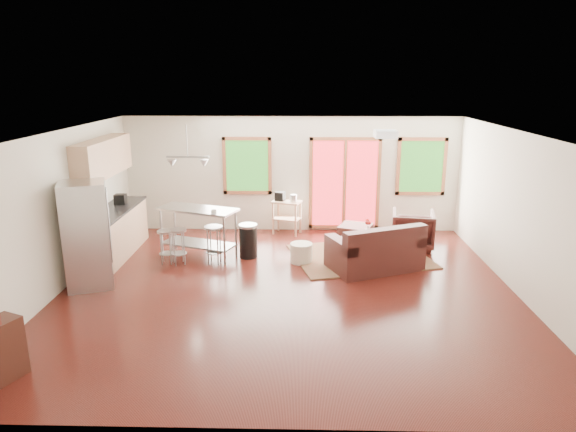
{
  "coord_description": "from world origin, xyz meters",
  "views": [
    {
      "loc": [
        0.21,
        -7.93,
        3.45
      ],
      "look_at": [
        0.0,
        0.3,
        1.2
      ],
      "focal_mm": 32.0,
      "sensor_mm": 36.0,
      "label": 1
    }
  ],
  "objects_px": {
    "coffee_table": "(394,239)",
    "kitchen_cart": "(286,206)",
    "armchair": "(413,228)",
    "rug": "(360,256)",
    "loveseat": "(376,251)",
    "ottoman": "(355,235)",
    "refrigerator": "(87,235)",
    "island": "(198,223)"
  },
  "relations": [
    {
      "from": "coffee_table",
      "to": "kitchen_cart",
      "type": "bearing_deg",
      "value": 147.61
    },
    {
      "from": "coffee_table",
      "to": "armchair",
      "type": "distance_m",
      "value": 0.67
    },
    {
      "from": "rug",
      "to": "loveseat",
      "type": "bearing_deg",
      "value": -72.47
    },
    {
      "from": "coffee_table",
      "to": "kitchen_cart",
      "type": "height_order",
      "value": "kitchen_cart"
    },
    {
      "from": "rug",
      "to": "ottoman",
      "type": "relative_size",
      "value": 4.03
    },
    {
      "from": "loveseat",
      "to": "refrigerator",
      "type": "relative_size",
      "value": 1.03
    },
    {
      "from": "rug",
      "to": "island",
      "type": "height_order",
      "value": "island"
    },
    {
      "from": "loveseat",
      "to": "island",
      "type": "height_order",
      "value": "island"
    },
    {
      "from": "refrigerator",
      "to": "coffee_table",
      "type": "bearing_deg",
      "value": -3.08
    },
    {
      "from": "rug",
      "to": "ottoman",
      "type": "distance_m",
      "value": 0.82
    },
    {
      "from": "refrigerator",
      "to": "kitchen_cart",
      "type": "relative_size",
      "value": 1.88
    },
    {
      "from": "coffee_table",
      "to": "refrigerator",
      "type": "relative_size",
      "value": 0.54
    },
    {
      "from": "coffee_table",
      "to": "loveseat",
      "type": "bearing_deg",
      "value": -120.94
    },
    {
      "from": "rug",
      "to": "armchair",
      "type": "relative_size",
      "value": 2.96
    },
    {
      "from": "island",
      "to": "kitchen_cart",
      "type": "xyz_separation_m",
      "value": [
        1.67,
        1.55,
        -0.02
      ]
    },
    {
      "from": "loveseat",
      "to": "armchair",
      "type": "distance_m",
      "value": 1.57
    },
    {
      "from": "refrigerator",
      "to": "island",
      "type": "xyz_separation_m",
      "value": [
        1.55,
        1.51,
        -0.22
      ]
    },
    {
      "from": "coffee_table",
      "to": "armchair",
      "type": "xyz_separation_m",
      "value": [
        0.46,
        0.47,
        0.11
      ]
    },
    {
      "from": "coffee_table",
      "to": "refrigerator",
      "type": "bearing_deg",
      "value": -162.79
    },
    {
      "from": "ottoman",
      "to": "kitchen_cart",
      "type": "bearing_deg",
      "value": 153.84
    },
    {
      "from": "refrigerator",
      "to": "kitchen_cart",
      "type": "distance_m",
      "value": 4.45
    },
    {
      "from": "ottoman",
      "to": "armchair",
      "type": "bearing_deg",
      "value": -9.12
    },
    {
      "from": "coffee_table",
      "to": "ottoman",
      "type": "xyz_separation_m",
      "value": [
        -0.7,
        0.66,
        -0.11
      ]
    },
    {
      "from": "armchair",
      "to": "kitchen_cart",
      "type": "distance_m",
      "value": 2.81
    },
    {
      "from": "rug",
      "to": "coffee_table",
      "type": "xyz_separation_m",
      "value": [
        0.68,
        0.14,
        0.31
      ]
    },
    {
      "from": "rug",
      "to": "kitchen_cart",
      "type": "distance_m",
      "value": 2.24
    },
    {
      "from": "loveseat",
      "to": "ottoman",
      "type": "bearing_deg",
      "value": 75.45
    },
    {
      "from": "ottoman",
      "to": "refrigerator",
      "type": "height_order",
      "value": "refrigerator"
    },
    {
      "from": "loveseat",
      "to": "island",
      "type": "bearing_deg",
      "value": 146.15
    },
    {
      "from": "ottoman",
      "to": "kitchen_cart",
      "type": "xyz_separation_m",
      "value": [
        -1.49,
        0.73,
        0.44
      ]
    },
    {
      "from": "loveseat",
      "to": "coffee_table",
      "type": "distance_m",
      "value": 0.92
    },
    {
      "from": "loveseat",
      "to": "refrigerator",
      "type": "bearing_deg",
      "value": 166.82
    },
    {
      "from": "ottoman",
      "to": "island",
      "type": "distance_m",
      "value": 3.3
    },
    {
      "from": "coffee_table",
      "to": "kitchen_cart",
      "type": "distance_m",
      "value": 2.61
    },
    {
      "from": "loveseat",
      "to": "kitchen_cart",
      "type": "relative_size",
      "value": 1.94
    },
    {
      "from": "kitchen_cart",
      "to": "island",
      "type": "bearing_deg",
      "value": -137.21
    },
    {
      "from": "refrigerator",
      "to": "loveseat",
      "type": "bearing_deg",
      "value": -10.12
    },
    {
      "from": "armchair",
      "to": "kitchen_cart",
      "type": "bearing_deg",
      "value": -9.15
    },
    {
      "from": "refrigerator",
      "to": "rug",
      "type": "bearing_deg",
      "value": -2.25
    },
    {
      "from": "armchair",
      "to": "island",
      "type": "xyz_separation_m",
      "value": [
        -4.32,
        -0.63,
        0.24
      ]
    },
    {
      "from": "armchair",
      "to": "ottoman",
      "type": "distance_m",
      "value": 1.19
    },
    {
      "from": "armchair",
      "to": "ottoman",
      "type": "xyz_separation_m",
      "value": [
        -1.16,
        0.19,
        -0.22
      ]
    }
  ]
}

